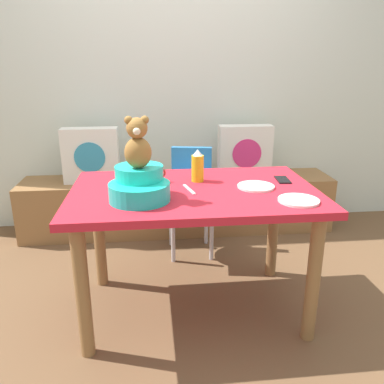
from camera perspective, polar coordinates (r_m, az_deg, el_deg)
ground_plane at (r=2.42m, az=0.26°, el=-16.45°), size 8.00×8.00×0.00m
back_wall at (r=3.43m, az=-2.51°, el=16.88°), size 4.40×0.10×2.60m
window_bench at (r=3.36m, az=-1.96°, el=-1.77°), size 2.60×0.44×0.46m
pillow_floral_left at (r=3.24m, az=-14.55°, el=5.19°), size 0.44×0.15×0.44m
pillow_floral_right at (r=3.30m, az=7.72°, el=5.83°), size 0.44×0.15×0.44m
book_stack at (r=3.31m, az=1.89°, el=2.63°), size 0.20×0.14×0.06m
dining_table at (r=2.13m, az=0.29°, el=-2.31°), size 1.32×0.84×0.74m
highchair at (r=2.86m, az=-0.22°, el=0.78°), size 0.37×0.49×0.79m
infant_seat_teal at (r=1.93m, az=-7.68°, el=0.97°), size 0.30×0.33×0.16m
teddy_bear at (r=1.88m, az=-7.95°, el=6.98°), size 0.13×0.12×0.25m
ketchup_bottle at (r=2.21m, az=0.83°, el=3.77°), size 0.07×0.07×0.18m
coffee_mug at (r=2.21m, az=-5.82°, el=2.64°), size 0.12×0.08×0.09m
dinner_plate_near at (r=1.97m, az=15.30°, el=-1.19°), size 0.20×0.20×0.01m
dinner_plate_far at (r=2.14m, az=9.31°, el=0.81°), size 0.20×0.20×0.01m
cell_phone at (r=2.31m, az=13.09°, el=1.76°), size 0.08×0.15×0.01m
table_fork at (r=2.08m, az=-0.42°, el=0.40°), size 0.05×0.17×0.01m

